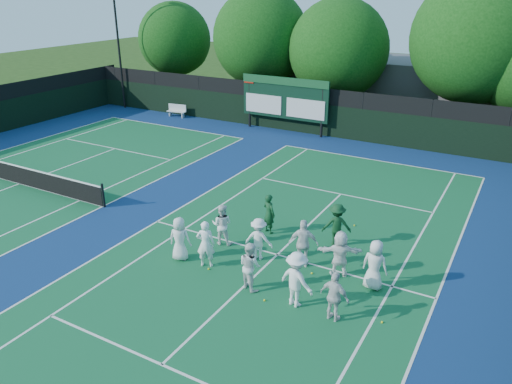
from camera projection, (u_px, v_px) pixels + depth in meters
The scene contains 31 objects.
ground at pixel (264, 268), 16.96m from camera, with size 120.00×120.00×0.00m, color #203D10.
court_apron at pixel (147, 219), 20.49m from camera, with size 34.00×32.00×0.01m, color navy.
near_court at pixel (277, 255), 17.76m from camera, with size 11.05×23.85×0.01m.
left_court at pixel (20, 184), 24.12m from camera, with size 11.05×23.85×0.01m.
back_fence at pixel (301, 112), 32.03m from camera, with size 34.00×0.08×3.00m.
scoreboard at pixel (285, 98), 31.84m from camera, with size 6.00×0.21×3.55m.
clubhouse at pixel (397, 87), 36.40m from camera, with size 18.00×6.00×4.00m, color #505054.
light_pole_left at pixel (116, 23), 36.70m from camera, with size 1.20×0.30×10.12m.
tennis_net at pixel (18, 174), 23.93m from camera, with size 11.30×0.10×1.10m.
bench at pixel (177, 110), 36.21m from camera, with size 1.47×0.56×0.91m.
tree_a at pixel (177, 41), 39.26m from camera, with size 5.66×5.66×7.80m.
tree_b at pixel (263, 41), 35.59m from camera, with size 6.84×6.84×8.82m.
tree_c at pixel (341, 52), 33.07m from camera, with size 6.61×6.61×8.27m.
tree_d at pixel (479, 42), 28.88m from camera, with size 7.51×7.51×9.79m.
tennis_ball_0 at pixel (209, 269), 16.83m from camera, with size 0.07×0.07×0.07m, color yellow.
tennis_ball_1 at pixel (312, 273), 16.58m from camera, with size 0.07×0.07×0.07m, color yellow.
tennis_ball_2 at pixel (382, 322), 14.17m from camera, with size 0.07×0.07×0.07m, color yellow.
tennis_ball_4 at pixel (354, 225), 19.87m from camera, with size 0.07×0.07×0.07m, color yellow.
tennis_ball_5 at pixel (264, 300), 15.16m from camera, with size 0.07×0.07×0.07m, color yellow.
player_front_0 at pixel (180, 239), 17.22m from camera, with size 0.77×0.50×1.58m, color silver.
player_front_1 at pixel (206, 244), 16.76m from camera, with size 0.62×0.41×1.70m, color white.
player_front_2 at pixel (250, 266), 15.56m from camera, with size 0.77×0.60×1.59m, color silver.
player_front_3 at pixel (296, 279), 14.68m from camera, with size 1.14×0.66×1.77m, color white.
player_front_4 at pixel (335, 297), 14.04m from camera, with size 0.92×0.38×1.56m, color silver.
player_back_0 at pixel (222, 225), 18.26m from camera, with size 0.76×0.60×1.57m, color white.
player_back_1 at pixel (259, 239), 17.25m from camera, with size 1.00×0.57×1.54m, color white.
player_back_2 at pixel (303, 244), 16.75m from camera, with size 1.01×0.42×1.73m, color silver.
player_back_3 at pixel (340, 254), 16.24m from camera, with size 1.49×0.47×1.60m, color white.
player_back_4 at pixel (375, 265), 15.54m from camera, with size 0.81×0.53×1.66m, color silver.
coach_left at pixel (269, 214), 19.09m from camera, with size 0.58×0.38×1.59m, color #103D1E.
coach_right at pixel (337, 225), 18.14m from camera, with size 1.06×0.61×1.64m, color #103B1C.
Camera 1 is at (6.98, -12.90, 8.90)m, focal length 35.00 mm.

